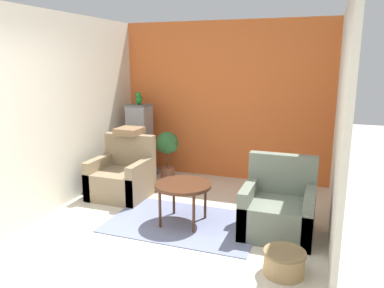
# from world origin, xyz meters

# --- Properties ---
(ground_plane) EXTENTS (20.00, 20.00, 0.00)m
(ground_plane) POSITION_xyz_m (0.00, 0.00, 0.00)
(ground_plane) COLOR beige
(ground_plane) RESTS_ON ground
(wall_back_accent) EXTENTS (3.73, 0.06, 2.69)m
(wall_back_accent) POSITION_xyz_m (0.00, 3.25, 1.35)
(wall_back_accent) COLOR orange
(wall_back_accent) RESTS_ON ground_plane
(wall_left) EXTENTS (0.06, 3.22, 2.69)m
(wall_left) POSITION_xyz_m (-1.84, 1.61, 1.35)
(wall_left) COLOR beige
(wall_left) RESTS_ON ground_plane
(wall_right) EXTENTS (0.06, 3.22, 2.69)m
(wall_right) POSITION_xyz_m (1.84, 1.61, 1.35)
(wall_right) COLOR beige
(wall_right) RESTS_ON ground_plane
(area_rug) EXTENTS (1.90, 1.23, 0.01)m
(area_rug) POSITION_xyz_m (0.05, 1.15, 0.01)
(area_rug) COLOR slate
(area_rug) RESTS_ON ground_plane
(coffee_table) EXTENTS (0.72, 0.72, 0.53)m
(coffee_table) POSITION_xyz_m (0.05, 1.15, 0.49)
(coffee_table) COLOR #472819
(coffee_table) RESTS_ON ground_plane
(armchair_left) EXTENTS (0.83, 0.77, 0.92)m
(armchair_left) POSITION_xyz_m (-1.19, 1.76, 0.29)
(armchair_left) COLOR #8E7A5B
(armchair_left) RESTS_ON ground_plane
(armchair_right) EXTENTS (0.83, 0.77, 0.92)m
(armchair_right) POSITION_xyz_m (1.22, 1.29, 0.29)
(armchair_right) COLOR slate
(armchair_right) RESTS_ON ground_plane
(birdcage) EXTENTS (0.52, 0.52, 1.28)m
(birdcage) POSITION_xyz_m (-1.41, 2.80, 0.60)
(birdcage) COLOR slate
(birdcage) RESTS_ON ground_plane
(parrot) EXTENTS (0.10, 0.19, 0.22)m
(parrot) POSITION_xyz_m (-1.41, 2.80, 1.39)
(parrot) COLOR #1E842D
(parrot) RESTS_ON birdcage
(potted_plant) EXTENTS (0.41, 0.38, 0.86)m
(potted_plant) POSITION_xyz_m (-0.84, 2.67, 0.58)
(potted_plant) COLOR brown
(potted_plant) RESTS_ON ground_plane
(wicker_basket) EXTENTS (0.41, 0.41, 0.24)m
(wicker_basket) POSITION_xyz_m (1.39, 0.40, 0.13)
(wicker_basket) COLOR tan
(wicker_basket) RESTS_ON ground_plane
(throw_pillow) EXTENTS (0.38, 0.38, 0.10)m
(throw_pillow) POSITION_xyz_m (-1.19, 2.04, 0.97)
(throw_pillow) COLOR #846647
(throw_pillow) RESTS_ON armchair_left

